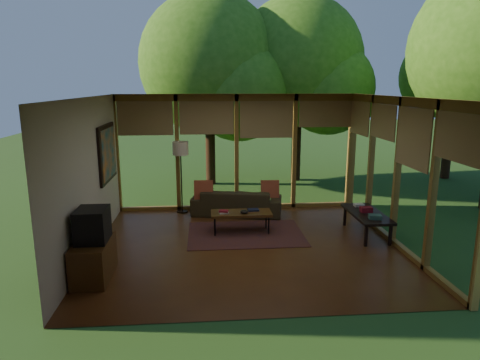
{
  "coord_description": "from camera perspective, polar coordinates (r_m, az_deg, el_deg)",
  "views": [
    {
      "loc": [
        -0.75,
        -7.37,
        2.91
      ],
      "look_at": [
        -0.07,
        0.7,
        1.09
      ],
      "focal_mm": 32.0,
      "sensor_mm": 36.0,
      "label": 1
    }
  ],
  "objects": [
    {
      "name": "ceiling",
      "position": [
        7.41,
        1.03,
        11.01
      ],
      "size": [
        5.5,
        5.5,
        0.0
      ],
      "primitive_type": "plane",
      "rotation": [
        3.14,
        0.0,
        0.0
      ],
      "color": "silver",
      "rests_on": "ground"
    },
    {
      "name": "tree_nw",
      "position": [
        12.62,
        -4.14,
        15.19
      ],
      "size": [
        3.98,
        3.98,
        5.47
      ],
      "color": "#321D12",
      "rests_on": "ground"
    },
    {
      "name": "window_wall_back",
      "position": [
        10.02,
        -0.45,
        3.68
      ],
      "size": [
        5.5,
        0.12,
        2.7
      ],
      "primitive_type": "cube",
      "color": "olive",
      "rests_on": "ground"
    },
    {
      "name": "ct_book_side",
      "position": [
        8.63,
        1.77,
        -4.0
      ],
      "size": [
        0.23,
        0.18,
        0.03
      ],
      "primitive_type": "cube",
      "rotation": [
        0.0,
        0.0,
        0.08
      ],
      "color": "black",
      "rests_on": "coffee_table"
    },
    {
      "name": "tree_far",
      "position": [
        14.65,
        25.64,
        12.26
      ],
      "size": [
        2.66,
        2.66,
        4.47
      ],
      "color": "#321D12",
      "rests_on": "ground"
    },
    {
      "name": "sofa",
      "position": [
        9.75,
        -0.42,
        -2.92
      ],
      "size": [
        2.13,
        1.18,
        0.59
      ],
      "primitive_type": "imported",
      "rotation": [
        0.0,
        0.0,
        2.94
      ],
      "color": "#38301C",
      "rests_on": "floor"
    },
    {
      "name": "ct_book_upper",
      "position": [
        8.45,
        -2.18,
        -4.16
      ],
      "size": [
        0.2,
        0.17,
        0.03
      ],
      "primitive_type": "cube",
      "rotation": [
        0.0,
        0.0,
        -0.22
      ],
      "color": "maroon",
      "rests_on": "coffee_table"
    },
    {
      "name": "wall_left",
      "position": [
        7.79,
        -19.56,
        0.35
      ],
      "size": [
        0.04,
        5.0,
        2.7
      ],
      "primitive_type": "cube",
      "color": "beige",
      "rests_on": "ground"
    },
    {
      "name": "ct_book_lower",
      "position": [
        8.46,
        -2.18,
        -4.36
      ],
      "size": [
        0.2,
        0.17,
        0.03
      ],
      "primitive_type": "cube",
      "rotation": [
        0.0,
        0.0,
        0.17
      ],
      "color": "beige",
      "rests_on": "coffee_table"
    },
    {
      "name": "ct_bowl",
      "position": [
        8.43,
        0.56,
        -4.25
      ],
      "size": [
        0.16,
        0.16,
        0.07
      ],
      "primitive_type": "ellipsoid",
      "color": "black",
      "rests_on": "coffee_table"
    },
    {
      "name": "floor_lamp",
      "position": [
        9.78,
        -7.93,
        3.67
      ],
      "size": [
        0.36,
        0.36,
        1.65
      ],
      "color": "black",
      "rests_on": "floor"
    },
    {
      "name": "wall_painting",
      "position": [
        9.09,
        -17.25,
        3.46
      ],
      "size": [
        0.06,
        1.35,
        1.15
      ],
      "color": "black",
      "rests_on": "wall_left"
    },
    {
      "name": "pillow_left",
      "position": [
        9.6,
        -4.87,
        -1.36
      ],
      "size": [
        0.43,
        0.23,
        0.45
      ],
      "primitive_type": "cube",
      "rotation": [
        -0.21,
        0.0,
        0.0
      ],
      "color": "maroon",
      "rests_on": "sofa"
    },
    {
      "name": "exterior_lawn",
      "position": [
        17.93,
        24.5,
        2.12
      ],
      "size": [
        40.0,
        40.0,
        0.0
      ],
      "primitive_type": "plane",
      "color": "#2A541F",
      "rests_on": "ground"
    },
    {
      "name": "side_console",
      "position": [
        8.76,
        16.54,
        -4.48
      ],
      "size": [
        0.6,
        1.4,
        0.46
      ],
      "color": "black",
      "rests_on": "floor"
    },
    {
      "name": "television",
      "position": [
        6.82,
        -19.09,
        -5.68
      ],
      "size": [
        0.45,
        0.55,
        0.5
      ],
      "primitive_type": "cube",
      "color": "black",
      "rests_on": "media_cabinet"
    },
    {
      "name": "coffee_table",
      "position": [
        8.54,
        0.16,
        -4.52
      ],
      "size": [
        1.2,
        0.5,
        0.43
      ],
      "color": "#553417",
      "rests_on": "floor"
    },
    {
      "name": "console_book_b",
      "position": [
        8.78,
        16.47,
        -3.79
      ],
      "size": [
        0.22,
        0.16,
        0.1
      ],
      "primitive_type": "cube",
      "rotation": [
        0.0,
        0.0,
        -0.01
      ],
      "color": "maroon",
      "rests_on": "side_console"
    },
    {
      "name": "window_wall_right",
      "position": [
        8.31,
        20.22,
        1.02
      ],
      "size": [
        0.12,
        5.0,
        2.7
      ],
      "primitive_type": "cube",
      "color": "olive",
      "rests_on": "ground"
    },
    {
      "name": "tree_ne",
      "position": [
        13.24,
        7.77,
        15.33
      ],
      "size": [
        3.82,
        3.82,
        5.48
      ],
      "color": "#321D12",
      "rests_on": "ground"
    },
    {
      "name": "floor",
      "position": [
        7.96,
        0.96,
        -8.81
      ],
      "size": [
        5.5,
        5.5,
        0.0
      ],
      "primitive_type": "plane",
      "color": "brown",
      "rests_on": "ground"
    },
    {
      "name": "console_book_a",
      "position": [
        8.39,
        17.56,
        -4.71
      ],
      "size": [
        0.25,
        0.2,
        0.08
      ],
      "primitive_type": "cube",
      "rotation": [
        0.0,
        0.0,
        -0.2
      ],
      "color": "#345B52",
      "rests_on": "side_console"
    },
    {
      "name": "media_cabinet",
      "position": [
        7.01,
        -18.92,
        -9.96
      ],
      "size": [
        0.5,
        1.0,
        0.6
      ],
      "primitive_type": "cube",
      "color": "#553417",
      "rests_on": "floor"
    },
    {
      "name": "wall_front",
      "position": [
        5.17,
        3.81,
        -4.97
      ],
      "size": [
        5.5,
        0.04,
        2.7
      ],
      "primitive_type": "cube",
      "color": "beige",
      "rests_on": "ground"
    },
    {
      "name": "rug",
      "position": [
        8.56,
        0.76,
        -7.19
      ],
      "size": [
        2.27,
        1.6,
        0.01
      ],
      "primitive_type": "cube",
      "color": "#863813",
      "rests_on": "floor"
    },
    {
      "name": "pillow_right",
      "position": [
        9.72,
        4.01,
        -1.26
      ],
      "size": [
        0.4,
        0.21,
        0.42
      ],
      "primitive_type": "cube",
      "rotation": [
        -0.21,
        0.0,
        0.0
      ],
      "color": "maroon",
      "rests_on": "sofa"
    },
    {
      "name": "console_book_c",
      "position": [
        9.15,
        15.56,
        -3.23
      ],
      "size": [
        0.2,
        0.15,
        0.05
      ],
      "primitive_type": "cube",
      "rotation": [
        0.0,
        0.0,
        0.05
      ],
      "color": "beige",
      "rests_on": "side_console"
    }
  ]
}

